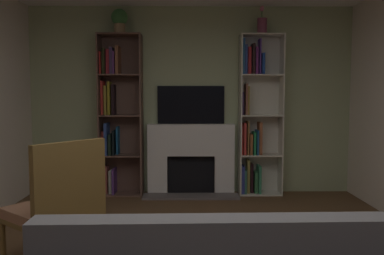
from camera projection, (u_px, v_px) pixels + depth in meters
wall_back_accent at (191, 101)px, 5.73m from camera, size 4.75×0.06×2.68m
fireplace at (191, 158)px, 5.66m from camera, size 1.34×0.49×1.01m
tv at (191, 105)px, 5.67m from camera, size 0.96×0.06×0.54m
bookshelf_left at (116, 115)px, 5.59m from camera, size 0.60×0.31×2.27m
bookshelf_right at (255, 119)px, 5.62m from camera, size 0.60×0.29×2.27m
potted_plant at (120, 20)px, 5.45m from camera, size 0.23×0.23×0.34m
vase_with_flowers at (262, 24)px, 5.47m from camera, size 0.14×0.14×0.39m
armchair at (59, 203)px, 3.20m from camera, size 0.84×0.85×1.06m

